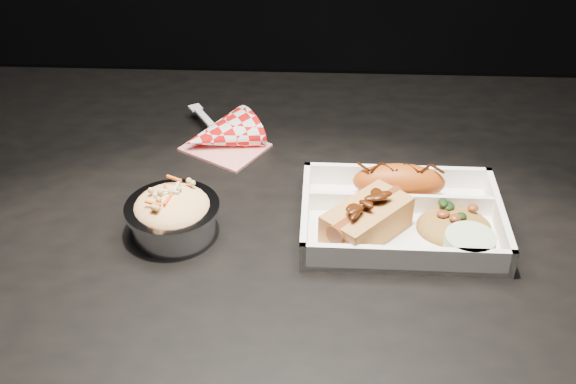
# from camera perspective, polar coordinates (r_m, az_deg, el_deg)

# --- Properties ---
(dining_table) EXTENTS (1.20, 0.80, 0.75)m
(dining_table) POSITION_cam_1_polar(r_m,az_deg,el_deg) (1.02, 0.39, -5.00)
(dining_table) COLOR black
(dining_table) RESTS_ON ground
(food_tray) EXTENTS (0.25, 0.18, 0.04)m
(food_tray) POSITION_cam_1_polar(r_m,az_deg,el_deg) (0.92, 8.89, -2.25)
(food_tray) COLOR white
(food_tray) RESTS_ON dining_table
(fried_pastry) EXTENTS (0.12, 0.05, 0.05)m
(fried_pastry) POSITION_cam_1_polar(r_m,az_deg,el_deg) (0.96, 8.76, 0.79)
(fried_pastry) COLOR #B04911
(fried_pastry) RESTS_ON food_tray
(hotdog) EXTENTS (0.12, 0.12, 0.06)m
(hotdog) POSITION_cam_1_polar(r_m,az_deg,el_deg) (0.88, 6.25, -2.03)
(hotdog) COLOR #C68543
(hotdog) RESTS_ON food_tray
(fried_rice_mound) EXTENTS (0.09, 0.08, 0.03)m
(fried_rice_mound) POSITION_cam_1_polar(r_m,az_deg,el_deg) (0.92, 13.06, -2.14)
(fried_rice_mound) COLOR #A77330
(fried_rice_mound) RESTS_ON food_tray
(cupcake_liner) EXTENTS (0.06, 0.06, 0.03)m
(cupcake_liner) POSITION_cam_1_polar(r_m,az_deg,el_deg) (0.88, 14.12, -4.16)
(cupcake_liner) COLOR #B8D4A0
(cupcake_liner) RESTS_ON food_tray
(foil_coleslaw_cup) EXTENTS (0.12, 0.12, 0.07)m
(foil_coleslaw_cup) POSITION_cam_1_polar(r_m,az_deg,el_deg) (0.90, -9.10, -1.65)
(foil_coleslaw_cup) COLOR silver
(foil_coleslaw_cup) RESTS_ON dining_table
(napkin_fork) EXTENTS (0.15, 0.17, 0.10)m
(napkin_fork) POSITION_cam_1_polar(r_m,az_deg,el_deg) (1.08, -5.47, 4.50)
(napkin_fork) COLOR red
(napkin_fork) RESTS_ON dining_table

